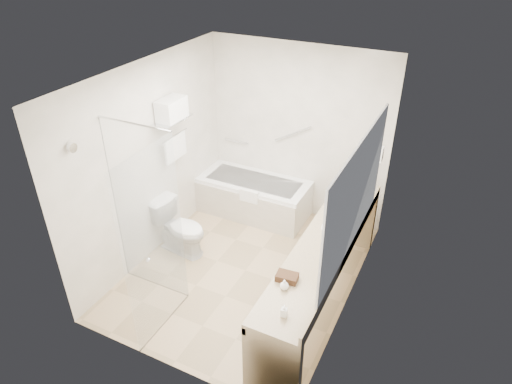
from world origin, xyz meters
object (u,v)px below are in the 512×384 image
at_px(vanity_counter, 322,261).
at_px(water_bottle_left, 356,184).
at_px(amenity_basket, 287,277).
at_px(toilet, 181,228).
at_px(bathtub, 254,197).

xyz_separation_m(vanity_counter, water_bottle_left, (-0.02, 1.25, 0.31)).
relative_size(vanity_counter, amenity_basket, 13.10).
height_order(toilet, amenity_basket, amenity_basket).
bearing_deg(amenity_basket, vanity_counter, 77.59).
relative_size(bathtub, toilet, 2.19).
xyz_separation_m(vanity_counter, toilet, (-1.97, 0.15, -0.28)).
distance_m(vanity_counter, toilet, 2.00).
height_order(bathtub, water_bottle_left, water_bottle_left).
relative_size(bathtub, amenity_basket, 7.76).
height_order(vanity_counter, water_bottle_left, water_bottle_left).
xyz_separation_m(toilet, amenity_basket, (1.83, -0.81, 0.53)).
height_order(vanity_counter, amenity_basket, vanity_counter).
bearing_deg(vanity_counter, water_bottle_left, 90.79).
bearing_deg(toilet, amenity_basket, -107.19).
bearing_deg(water_bottle_left, amenity_basket, -93.82).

